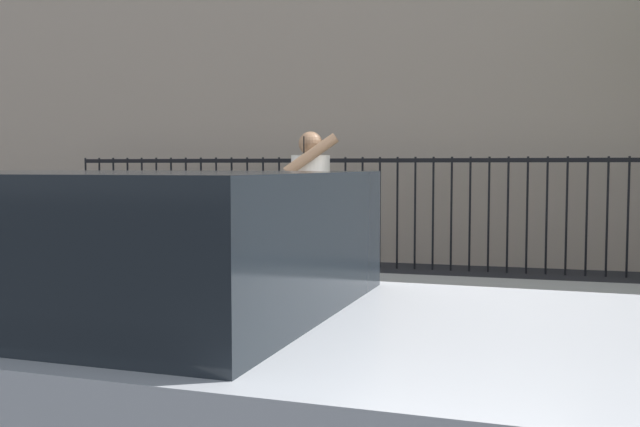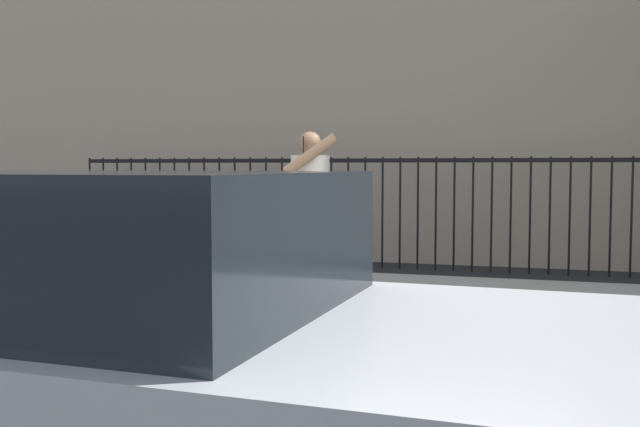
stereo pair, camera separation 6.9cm
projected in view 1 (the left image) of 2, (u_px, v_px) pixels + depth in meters
The scene contains 5 objects.
ground_plane at pixel (373, 402), 4.52m from camera, with size 60.00×60.00×0.00m, color black.
sidewalk at pixel (423, 319), 6.63m from camera, with size 28.00×4.40×0.15m, color #9E9B93.
iron_fence at pixel (461, 198), 10.11m from camera, with size 12.03×0.04×1.60m.
parked_hatchback at pixel (126, 359), 2.90m from camera, with size 4.27×1.99×1.45m.
pedestrian_on_phone at pixel (311, 209), 6.42m from camera, with size 0.51×0.71×1.62m.
Camera 1 is at (0.91, -4.35, 1.47)m, focal length 40.74 mm.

